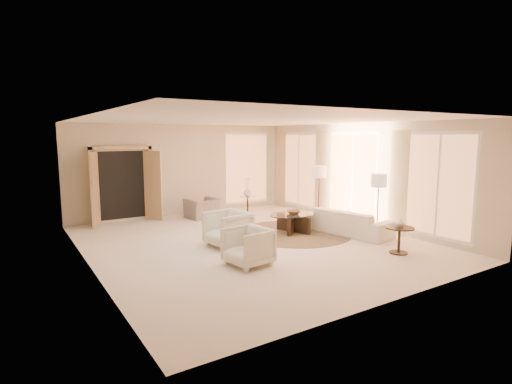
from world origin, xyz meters
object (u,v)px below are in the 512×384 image
armchair_right (248,245)px  sofa (349,222)px  floor_lamp_near (319,174)px  end_vase (400,223)px  armchair_left (228,227)px  coffee_table (293,221)px  side_table (248,203)px  side_vase (248,192)px  end_table (399,235)px  bowl (293,212)px  accent_chair (202,205)px  floor_lamp_far (379,183)px

armchair_right → sofa: bearing=94.5°
floor_lamp_near → end_vase: bearing=-102.2°
armchair_left → armchair_right: size_ratio=1.10×
armchair_left → coffee_table: size_ratio=0.53×
floor_lamp_near → end_vase: size_ratio=8.96×
side_table → coffee_table: bearing=-96.0°
sofa → side_vase: side_vase is taller
coffee_table → side_table: 2.74m
end_vase → side_vase: size_ratio=0.66×
end_table → side_vase: side_vase is taller
bowl → floor_lamp_near: bearing=25.4°
armchair_right → end_vase: 3.26m
floor_lamp_near → coffee_table: bearing=-154.6°
accent_chair → end_vase: (1.92, -5.58, 0.26)m
accent_chair → end_table: size_ratio=1.51×
bowl → end_vase: (0.74, -2.66, 0.13)m
floor_lamp_far → armchair_right: bearing=-177.3°
armchair_right → bowl: bearing=117.0°
end_table → bowl: size_ratio=1.71×
sofa → coffee_table: size_ratio=1.30×
armchair_right → coffee_table: (2.34, 1.61, -0.09)m
armchair_left → side_table: (2.32, 2.96, -0.09)m
armchair_left → side_vase: 3.77m
floor_lamp_far → bowl: floor_lamp_far is taller
end_table → end_vase: end_vase is taller
sofa → end_vase: end_vase is taller
floor_lamp_far → end_vase: 1.59m
bowl → side_vase: size_ratio=1.29×
armchair_right → bowl: 2.84m
armchair_left → bowl: 2.05m
armchair_left → armchair_right: armchair_left is taller
side_vase → coffee_table: bearing=-96.0°
armchair_left → bowl: (2.03, 0.24, 0.09)m
armchair_left → bowl: size_ratio=2.49×
accent_chair → side_table: bearing=163.0°
accent_chair → bowl: accent_chair is taller
sofa → end_table: 1.81m
armchair_right → side_vase: (2.62, 4.33, 0.31)m
end_vase → armchair_left: bearing=138.9°
sofa → accent_chair: accent_chair is taller
armchair_right → side_table: size_ratio=1.38×
armchair_right → floor_lamp_far: size_ratio=0.51×
end_table → floor_lamp_far: bearing=58.7°
side_table → floor_lamp_near: floor_lamp_near is taller
armchair_right → end_table: 3.25m
coffee_table → end_table: 2.76m
bowl → sofa: bearing=-39.2°
armchair_right → side_table: (2.62, 4.33, -0.05)m
coffee_table → side_table: side_table is taller
end_vase → accent_chair: bearing=109.0°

